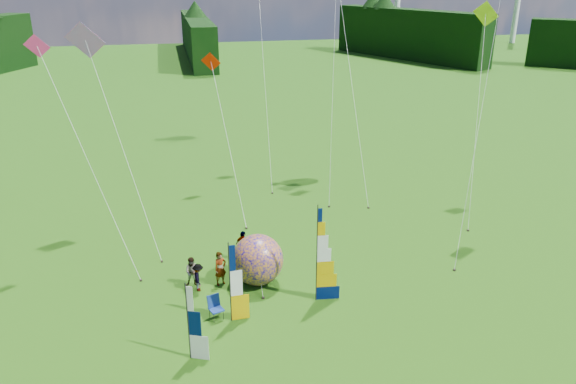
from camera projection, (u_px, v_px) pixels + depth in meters
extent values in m
plane|color=#33580C|center=(328.00, 336.00, 25.28)|extent=(220.00, 220.00, 0.00)
sphere|color=#06006E|center=(258.00, 260.00, 29.07)|extent=(3.58, 3.58, 2.69)
imported|color=#66594C|center=(220.00, 268.00, 29.07)|extent=(0.80, 0.69, 1.85)
imported|color=#66594C|center=(192.00, 272.00, 28.96)|extent=(0.85, 0.54, 1.63)
imported|color=#66594C|center=(198.00, 277.00, 28.57)|extent=(0.39, 0.98, 1.50)
imported|color=#66594C|center=(243.00, 246.00, 31.45)|extent=(1.00, 1.11, 1.81)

